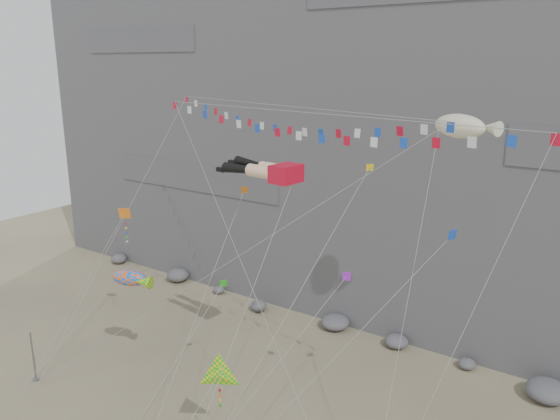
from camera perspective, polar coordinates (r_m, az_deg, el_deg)
cliff at (r=59.59m, az=13.69°, el=16.00°), size 80.00×28.00×50.00m
talus_boulders at (r=51.40m, az=5.78°, el=-11.63°), size 60.00×3.00×1.20m
anchor_pole_left at (r=46.99m, az=-24.39°, el=-13.76°), size 0.12×0.12×4.08m
legs_kite at (r=35.49m, az=-1.57°, el=4.15°), size 6.52×13.33×20.60m
flag_banner_upper at (r=39.02m, az=0.20°, el=10.81°), size 27.49×16.53×27.92m
flag_banner_lower at (r=33.43m, az=3.20°, el=10.06°), size 27.74×10.68×23.72m
harlequin_kite at (r=45.66m, az=-15.96°, el=-0.39°), size 3.05×9.84×14.92m
fish_windsock at (r=41.97m, az=-15.43°, el=-6.85°), size 8.58×6.43×11.73m
delta_kite at (r=33.08m, az=-6.41°, el=-16.79°), size 2.83×7.06×8.86m
blimp_windsock at (r=35.38m, az=18.23°, el=8.26°), size 4.61×12.98×22.91m
small_kite_a at (r=38.98m, az=-3.97°, el=1.51°), size 2.02×13.26×19.54m
small_kite_b at (r=33.97m, az=6.71°, el=-7.22°), size 5.68×11.49×16.18m
small_kite_c at (r=37.36m, az=-6.13°, el=-7.92°), size 1.78×10.43×13.49m
small_kite_d at (r=33.82m, az=8.78°, el=3.39°), size 4.69×14.77×22.83m
small_kite_e at (r=30.18m, az=17.14°, el=-2.96°), size 10.69×9.93×20.17m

